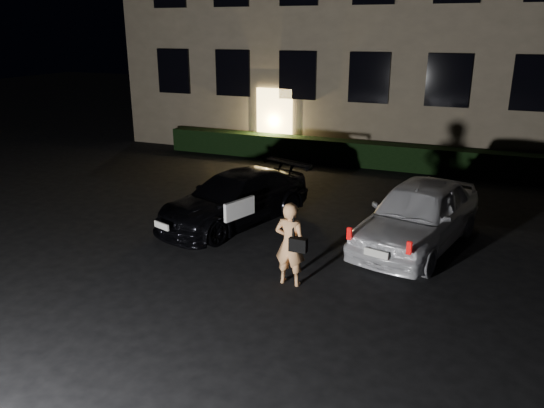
% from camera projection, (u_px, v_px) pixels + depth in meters
% --- Properties ---
extents(ground, '(80.00, 80.00, 0.00)m').
position_uv_depth(ground, '(227.00, 299.00, 9.49)').
color(ground, black).
rests_on(ground, ground).
extents(hedge, '(15.00, 0.70, 0.85)m').
position_uv_depth(hedge, '(362.00, 154.00, 18.58)').
color(hedge, black).
rests_on(hedge, ground).
extents(sedan, '(3.09, 4.67, 1.26)m').
position_uv_depth(sedan, '(235.00, 198.00, 13.05)').
color(sedan, black).
rests_on(sedan, ground).
extents(hatch, '(2.69, 4.60, 1.47)m').
position_uv_depth(hatch, '(418.00, 214.00, 11.62)').
color(hatch, silver).
rests_on(hatch, ground).
extents(man, '(0.66, 0.40, 1.62)m').
position_uv_depth(man, '(290.00, 244.00, 9.82)').
color(man, '#EFA767').
rests_on(man, ground).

